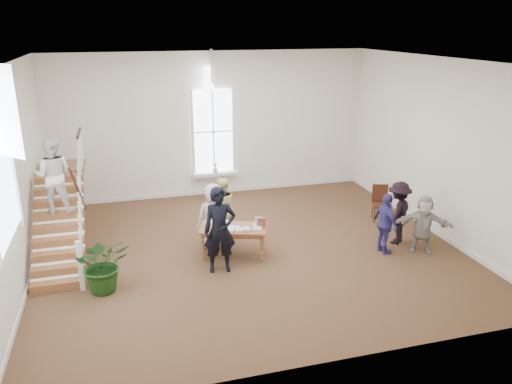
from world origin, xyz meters
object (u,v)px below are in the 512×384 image
object	(u,v)px
library_table	(233,230)
elderly_woman	(214,216)
police_officer	(220,230)
side_chair	(380,201)
person_yellow	(221,208)
woman_cluster_a	(386,224)
woman_cluster_c	(423,224)
woman_cluster_b	(398,213)
floor_plant	(103,264)

from	to	relation	value
library_table	elderly_woman	distance (m)	0.71
police_officer	side_chair	distance (m)	5.28
library_table	person_yellow	bearing A→B (deg)	111.03
police_officer	woman_cluster_a	world-z (taller)	police_officer
elderly_woman	woman_cluster_c	world-z (taller)	elderly_woman
woman_cluster_a	woman_cluster_b	size ratio (longest dim) A/B	0.94
floor_plant	library_table	bearing A→B (deg)	16.47
library_table	woman_cluster_b	distance (m)	4.16
person_yellow	woman_cluster_a	xyz separation A→B (m)	(3.59, -1.90, -0.06)
elderly_woman	woman_cluster_a	world-z (taller)	elderly_woman
side_chair	person_yellow	bearing A→B (deg)	-160.32
police_officer	woman_cluster_b	xyz separation A→B (m)	(4.59, 0.30, -0.18)
library_table	woman_cluster_a	size ratio (longest dim) A/B	1.16
woman_cluster_b	library_table	bearing A→B (deg)	-42.39
police_officer	floor_plant	bearing A→B (deg)	-170.69
woman_cluster_b	side_chair	world-z (taller)	woman_cluster_b
woman_cluster_b	woman_cluster_c	size ratio (longest dim) A/B	1.12
woman_cluster_c	library_table	bearing A→B (deg)	-163.96
police_officer	side_chair	size ratio (longest dim) A/B	1.94
library_table	police_officer	bearing A→B (deg)	-106.08
person_yellow	woman_cluster_b	size ratio (longest dim) A/B	1.01
elderly_woman	floor_plant	size ratio (longest dim) A/B	1.36
library_table	side_chair	distance (m)	4.64
woman_cluster_a	floor_plant	world-z (taller)	woman_cluster_a
elderly_woman	person_yellow	distance (m)	0.58
library_table	side_chair	xyz separation A→B (m)	(4.49, 1.16, -0.09)
woman_cluster_c	elderly_woman	bearing A→B (deg)	-169.73
woman_cluster_a	library_table	bearing A→B (deg)	73.42
side_chair	woman_cluster_c	bearing A→B (deg)	-72.38
floor_plant	woman_cluster_b	bearing A→B (deg)	4.15
police_officer	woman_cluster_a	size ratio (longest dim) A/B	1.31
person_yellow	side_chair	xyz separation A→B (m)	(4.54, 0.06, -0.24)
woman_cluster_a	side_chair	size ratio (longest dim) A/B	1.48
woman_cluster_b	floor_plant	distance (m)	7.10
police_officer	side_chair	bearing A→B (deg)	24.39
elderly_woman	woman_cluster_a	bearing A→B (deg)	158.63
police_officer	woman_cluster_c	world-z (taller)	police_officer
woman_cluster_c	floor_plant	bearing A→B (deg)	-152.27
police_officer	elderly_woman	xyz separation A→B (m)	(0.10, 1.25, -0.16)
elderly_woman	woman_cluster_b	distance (m)	4.59
police_officer	person_yellow	size ratio (longest dim) A/B	1.21
person_yellow	woman_cluster_a	size ratio (longest dim) A/B	1.08
woman_cluster_a	elderly_woman	bearing A→B (deg)	66.37
person_yellow	elderly_woman	bearing A→B (deg)	49.87
woman_cluster_b	woman_cluster_c	xyz separation A→B (m)	(0.30, -0.65, -0.08)
police_officer	woman_cluster_a	distance (m)	4.00
woman_cluster_c	woman_cluster_a	bearing A→B (deg)	-163.73
person_yellow	floor_plant	distance (m)	3.50
person_yellow	woman_cluster_c	distance (m)	4.96
woman_cluster_a	woman_cluster_b	world-z (taller)	woman_cluster_b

